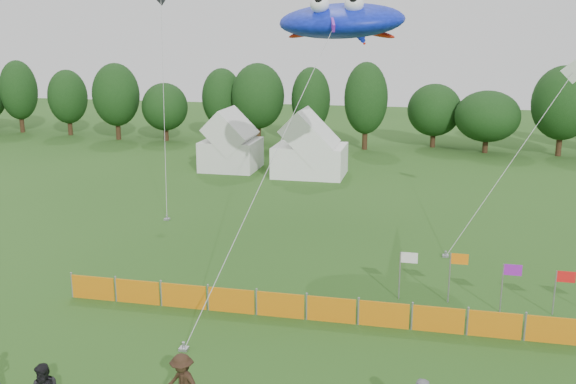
% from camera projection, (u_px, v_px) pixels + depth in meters
% --- Properties ---
extents(treeline, '(104.57, 8.78, 8.36)m').
position_uv_depth(treeline, '(395.00, 104.00, 59.96)').
color(treeline, '#382314').
rests_on(treeline, ground).
extents(tent_left, '(4.41, 4.41, 3.89)m').
position_uv_depth(tent_left, '(231.00, 145.00, 51.46)').
color(tent_left, silver).
rests_on(tent_left, ground).
extents(tent_right, '(5.46, 4.37, 3.85)m').
position_uv_depth(tent_right, '(310.00, 150.00, 49.23)').
color(tent_right, white).
rests_on(tent_right, ground).
extents(barrier_fence, '(19.90, 0.06, 1.00)m').
position_uv_depth(barrier_fence, '(305.00, 307.00, 24.73)').
color(barrier_fence, '#CA6D0B').
rests_on(barrier_fence, ground).
extents(flag_row, '(8.73, 0.83, 2.16)m').
position_uv_depth(flag_row, '(506.00, 278.00, 25.30)').
color(flag_row, gray).
rests_on(flag_row, ground).
extents(spectator_c, '(1.40, 1.17, 1.89)m').
position_uv_depth(spectator_c, '(182.00, 384.00, 18.52)').
color(spectator_c, black).
rests_on(spectator_c, ground).
extents(stingray_kite, '(8.18, 24.37, 12.62)m').
position_uv_depth(stingray_kite, '(343.00, 21.00, 33.76)').
color(stingray_kite, '#1027E5').
rests_on(stingray_kite, ground).
extents(small_kite_white, '(6.62, 4.38, 9.53)m').
position_uv_depth(small_kite_white, '(540.00, 120.00, 32.05)').
color(small_kite_white, white).
rests_on(small_kite_white, ground).
extents(small_kite_dark, '(3.37, 7.45, 13.27)m').
position_uv_depth(small_kite_dark, '(163.00, 93.00, 40.26)').
color(small_kite_dark, black).
rests_on(small_kite_dark, ground).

